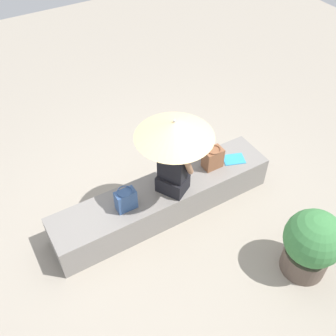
# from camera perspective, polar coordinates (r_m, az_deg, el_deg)

# --- Properties ---
(ground_plane) EXTENTS (14.00, 14.00, 0.00)m
(ground_plane) POSITION_cam_1_polar(r_m,az_deg,el_deg) (5.19, -0.64, -6.18)
(ground_plane) COLOR #9E9384
(stone_bench) EXTENTS (2.91, 0.59, 0.44)m
(stone_bench) POSITION_cam_1_polar(r_m,az_deg,el_deg) (5.02, -0.66, -4.58)
(stone_bench) COLOR gray
(stone_bench) RESTS_ON ground
(person_seated) EXTENTS (0.41, 0.51, 0.90)m
(person_seated) POSITION_cam_1_polar(r_m,az_deg,el_deg) (4.56, 0.72, 0.26)
(person_seated) COLOR black
(person_seated) RESTS_ON stone_bench
(parasol) EXTENTS (0.87, 0.87, 1.14)m
(parasol) POSITION_cam_1_polar(r_m,az_deg,el_deg) (4.09, 0.93, 5.66)
(parasol) COLOR #B7B7BC
(parasol) RESTS_ON stone_bench
(handbag_black) EXTENTS (0.25, 0.18, 0.30)m
(handbag_black) POSITION_cam_1_polar(r_m,az_deg,el_deg) (5.05, 6.53, 1.46)
(handbag_black) COLOR brown
(handbag_black) RESTS_ON stone_bench
(tote_bag_canvas) EXTENTS (0.24, 0.18, 0.29)m
(tote_bag_canvas) POSITION_cam_1_polar(r_m,az_deg,el_deg) (4.56, -6.15, -4.61)
(tote_bag_canvas) COLOR #335184
(tote_bag_canvas) RESTS_ON stone_bench
(magazine) EXTENTS (0.33, 0.28, 0.01)m
(magazine) POSITION_cam_1_polar(r_m,az_deg,el_deg) (5.28, 9.54, 1.27)
(magazine) COLOR #339ED1
(magazine) RESTS_ON stone_bench
(planter_near) EXTENTS (0.64, 0.64, 0.89)m
(planter_near) POSITION_cam_1_polar(r_m,az_deg,el_deg) (4.58, 20.14, -10.27)
(planter_near) COLOR brown
(planter_near) RESTS_ON ground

